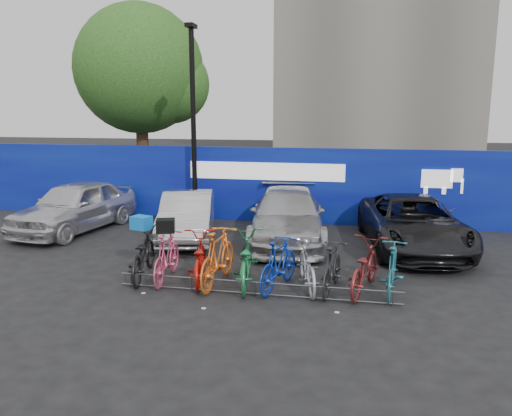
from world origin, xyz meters
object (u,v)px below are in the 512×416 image
(car_3, at_px, (413,223))
(bike_2, at_px, (199,258))
(bike_3, at_px, (218,257))
(car_2, at_px, (287,216))
(tree, at_px, (145,72))
(bike_1, at_px, (167,257))
(bike_5, at_px, (279,264))
(bike_6, at_px, (307,266))
(bike_8, at_px, (364,267))
(bike_9, at_px, (392,269))
(bike_rack, at_px, (255,288))
(car_1, at_px, (187,216))
(bike_0, at_px, (143,253))
(bike_4, at_px, (245,260))
(bike_7, at_px, (332,268))
(car_0, at_px, (75,206))
(lamppost, at_px, (193,120))

(car_3, bearing_deg, bike_2, -150.75)
(car_3, distance_m, bike_3, 5.56)
(car_2, distance_m, bike_2, 3.90)
(tree, xyz_separation_m, bike_1, (4.76, -10.14, -4.54))
(bike_5, relative_size, bike_6, 0.97)
(bike_8, height_order, bike_9, bike_9)
(bike_rack, distance_m, car_1, 4.89)
(bike_1, distance_m, bike_2, 0.68)
(bike_0, relative_size, bike_6, 1.13)
(bike_1, xyz_separation_m, bike_9, (4.62, 0.15, -0.01))
(bike_3, bearing_deg, bike_8, -172.49)
(car_1, bearing_deg, car_3, -13.20)
(bike_3, height_order, bike_4, bike_3)
(car_3, height_order, bike_0, car_3)
(bike_6, bearing_deg, bike_4, -12.31)
(bike_5, xyz_separation_m, bike_6, (0.55, 0.16, -0.05))
(car_2, relative_size, bike_5, 2.78)
(bike_7, bearing_deg, bike_2, 6.51)
(bike_3, bearing_deg, bike_1, 3.17)
(bike_2, xyz_separation_m, bike_4, (1.01, -0.03, 0.04))
(bike_5, xyz_separation_m, bike_7, (1.06, 0.05, -0.03))
(bike_rack, bearing_deg, bike_3, 150.82)
(car_3, distance_m, bike_2, 5.84)
(bike_rack, height_order, bike_2, bike_2)
(car_0, height_order, bike_6, car_0)
(car_2, height_order, car_3, car_2)
(car_0, height_order, car_1, car_0)
(bike_7, distance_m, bike_9, 1.17)
(car_0, xyz_separation_m, car_3, (9.68, -0.06, -0.07))
(car_0, height_order, bike_2, car_0)
(car_1, relative_size, bike_9, 2.29)
(bike_7, height_order, bike_9, bike_9)
(lamppost, height_order, bike_0, lamppost)
(bike_3, bearing_deg, car_1, -57.71)
(car_2, xyz_separation_m, bike_7, (1.42, -3.73, -0.21))
(bike_1, height_order, bike_4, bike_4)
(bike_2, height_order, bike_3, bike_3)
(bike_9, bearing_deg, car_2, -47.15)
(bike_7, bearing_deg, bike_3, 9.17)
(tree, distance_m, bike_0, 11.78)
(bike_3, xyz_separation_m, bike_5, (1.27, -0.01, -0.06))
(tree, xyz_separation_m, bike_8, (8.84, -9.98, -4.55))
(bike_rack, height_order, car_3, car_3)
(car_1, height_order, bike_0, car_1)
(car_3, xyz_separation_m, bike_2, (-4.67, -3.51, -0.18))
(bike_2, distance_m, bike_8, 3.41)
(lamppost, distance_m, car_0, 4.42)
(tree, relative_size, bike_8, 3.98)
(car_2, relative_size, bike_0, 2.39)
(lamppost, bearing_deg, bike_9, -42.61)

